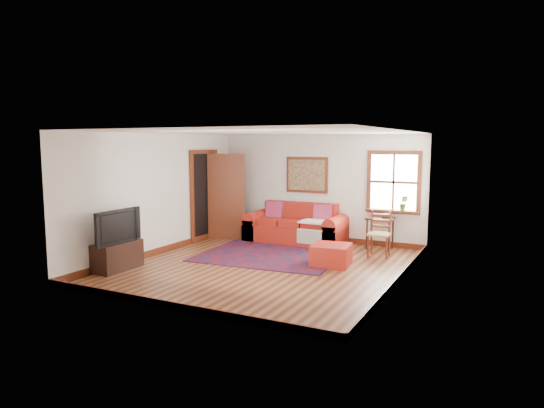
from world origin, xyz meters
The scene contains 13 objects.
ground centered at (0.00, 0.00, 0.00)m, with size 5.50×5.50×0.00m, color #452012.
room_envelope centered at (0.00, 0.02, 1.65)m, with size 5.04×5.54×2.52m.
window centered at (1.78, 2.70, 1.31)m, with size 1.18×0.20×1.38m.
doorway centered at (-2.21, 1.78, 1.07)m, with size 0.89×1.08×2.14m.
framed_artwork centered at (-0.30, 2.71, 1.55)m, with size 1.05×0.07×0.85m.
persian_rug centered at (-0.29, 0.78, 0.01)m, with size 2.78×2.23×0.02m, color #610D15.
red_leather_sofa centered at (-0.39, 2.30, 0.30)m, with size 2.32×0.96×0.91m.
red_ottoman centered at (1.10, 0.60, 0.20)m, with size 0.70×0.70×0.40m, color #A32015.
side_table centered at (1.56, 2.41, 0.57)m, with size 0.58×0.43×0.70m.
ladder_back_chair centered at (1.71, 1.78, 0.49)m, with size 0.45×0.43×0.92m.
media_cabinet centered at (-2.28, -1.45, 0.26)m, with size 0.42×0.93×0.51m, color black.
television centered at (-2.26, -1.53, 0.82)m, with size 1.07×0.14×0.61m, color black.
candle_hurricane centered at (-2.23, -1.04, 0.60)m, with size 0.12×0.12×0.18m.
Camera 1 is at (4.12, -7.90, 2.29)m, focal length 32.00 mm.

